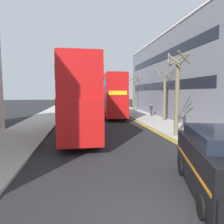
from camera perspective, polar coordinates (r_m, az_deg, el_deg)
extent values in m
plane|color=#232326|center=(6.09, 11.85, -27.97)|extent=(180.00, 180.00, 0.00)
cube|color=#ADA89E|center=(22.60, 13.35, -2.93)|extent=(4.00, 80.00, 0.14)
cube|color=#ADA89E|center=(21.53, -20.87, -3.57)|extent=(4.00, 80.00, 0.14)
cube|color=yellow|center=(20.04, 9.86, -4.13)|extent=(0.10, 56.00, 0.01)
cube|color=yellow|center=(19.99, 9.42, -4.15)|extent=(0.10, 56.00, 0.01)
cube|color=red|center=(15.93, -9.04, -0.30)|extent=(2.68, 10.84, 2.60)
cube|color=red|center=(15.87, -9.18, 8.89)|extent=(2.63, 10.62, 2.50)
cube|color=black|center=(15.90, -9.05, 0.77)|extent=(2.71, 10.41, 0.84)
cube|color=black|center=(15.88, -9.19, 9.25)|extent=(2.69, 10.19, 0.80)
cube|color=yellow|center=(21.22, -9.19, 5.34)|extent=(2.00, 0.09, 0.44)
cube|color=maroon|center=(16.00, -9.25, 13.54)|extent=(2.42, 9.76, 0.10)
cylinder|color=black|center=(19.44, -12.73, -2.95)|extent=(0.32, 1.04, 1.04)
cylinder|color=black|center=(19.44, -5.35, -2.83)|extent=(0.32, 1.04, 1.04)
cylinder|color=black|center=(12.87, -14.48, -7.33)|extent=(0.32, 1.04, 1.04)
cylinder|color=black|center=(12.88, -3.25, -7.15)|extent=(0.32, 1.04, 1.04)
cube|color=red|center=(27.47, -0.16, 2.22)|extent=(2.62, 10.83, 2.60)
cube|color=red|center=(27.44, -0.16, 7.54)|extent=(2.57, 10.61, 2.50)
cube|color=black|center=(27.45, -0.16, 2.84)|extent=(2.64, 10.40, 0.84)
cube|color=black|center=(27.44, -0.16, 7.75)|extent=(2.63, 10.18, 0.80)
cube|color=yellow|center=(22.10, 1.69, 5.42)|extent=(2.00, 0.08, 0.44)
cube|color=maroon|center=(27.51, -0.16, 10.25)|extent=(2.36, 9.74, 0.10)
cylinder|color=black|center=(24.49, 3.78, -1.08)|extent=(0.31, 1.04, 1.04)
cylinder|color=black|center=(24.12, -2.05, -1.17)|extent=(0.31, 1.04, 1.04)
cylinder|color=black|center=(31.05, 1.32, 0.34)|extent=(0.31, 1.04, 1.04)
cylinder|color=black|center=(30.75, -3.29, 0.29)|extent=(0.31, 1.04, 1.04)
cube|color=black|center=(7.71, 28.10, -13.37)|extent=(3.18, 5.05, 1.50)
cube|color=black|center=(7.63, 28.00, -7.31)|extent=(2.52, 3.42, 0.76)
cube|color=orange|center=(7.69, 28.12, -13.02)|extent=(3.09, 4.70, 0.10)
cylinder|color=black|center=(6.40, 24.28, -23.04)|extent=(0.41, 0.71, 0.68)
cylinder|color=black|center=(9.00, 19.11, -14.32)|extent=(0.41, 0.71, 0.68)
cylinder|color=#2D2D38|center=(28.35, 10.99, -0.17)|extent=(0.22, 0.22, 0.85)
cube|color=#26262B|center=(28.29, 11.01, 1.25)|extent=(0.34, 0.22, 0.56)
sphere|color=beige|center=(28.26, 11.03, 2.04)|extent=(0.20, 0.20, 0.20)
cylinder|color=#6B6047|center=(24.04, 14.52, 3.59)|extent=(0.33, 0.33, 4.91)
cylinder|color=#6B6047|center=(24.52, 16.00, 10.43)|extent=(0.41, 1.39, 1.03)
cylinder|color=#6B6047|center=(24.51, 14.55, 10.03)|extent=(0.87, 0.34, 0.66)
cylinder|color=#6B6047|center=(23.90, 12.95, 10.77)|extent=(0.24, 1.56, 1.14)
cylinder|color=#6B6047|center=(23.58, 14.87, 10.45)|extent=(1.14, 0.42, 0.85)
cylinder|color=#6B6047|center=(36.49, 6.29, 4.63)|extent=(0.32, 0.32, 5.26)
cylinder|color=#6B6047|center=(36.58, 7.17, 9.32)|extent=(0.37, 1.09, 0.82)
cylinder|color=#6B6047|center=(37.22, 6.02, 9.44)|extent=(1.42, 0.20, 1.04)
cylinder|color=#6B6047|center=(36.28, 5.52, 9.45)|extent=(0.43, 1.23, 0.92)
cylinder|color=#6B6047|center=(36.07, 6.74, 9.41)|extent=(1.15, 0.35, 0.86)
cylinder|color=#6B6047|center=(15.73, 17.76, 3.10)|extent=(0.31, 0.31, 5.22)
cylinder|color=#6B6047|center=(16.23, 19.59, 13.67)|extent=(0.37, 1.12, 0.83)
cylinder|color=#6B6047|center=(16.54, 17.96, 13.82)|extent=(1.26, 0.62, 0.97)
cylinder|color=#6B6047|center=(15.90, 15.63, 14.30)|extent=(0.67, 1.31, 1.02)
cylinder|color=#6B6047|center=(15.50, 16.97, 14.06)|extent=(0.60, 0.99, 0.79)
cylinder|color=#6B6047|center=(15.50, 19.65, 14.19)|extent=(1.18, 0.50, 0.89)
cube|color=slate|center=(30.93, 21.64, 9.20)|extent=(10.00, 28.00, 11.03)
cube|color=black|center=(29.06, 12.92, 14.52)|extent=(0.04, 24.64, 1.00)
cube|color=black|center=(28.71, 12.76, 7.11)|extent=(0.04, 24.64, 1.00)
cube|color=silver|center=(29.64, 13.05, 19.95)|extent=(0.12, 26.60, 0.24)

